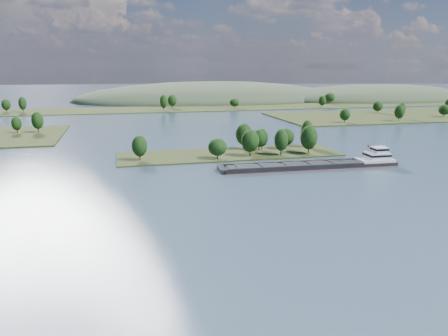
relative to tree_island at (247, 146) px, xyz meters
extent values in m
plane|color=#384B61|center=(-7.67, -59.07, -4.05)|extent=(1800.00, 1800.00, 0.00)
cube|color=#283317|center=(-7.67, 0.93, -4.05)|extent=(100.00, 30.00, 1.20)
cylinder|color=black|center=(13.54, -7.92, -1.53)|extent=(0.50, 0.50, 3.83)
ellipsoid|color=black|center=(13.54, -7.92, 3.34)|extent=(6.19, 6.19, 9.85)
cylinder|color=black|center=(1.66, 9.82, -1.45)|extent=(0.50, 0.50, 3.99)
ellipsoid|color=black|center=(1.66, 9.82, 3.62)|extent=(8.10, 8.10, 10.26)
cylinder|color=black|center=(-0.46, -6.83, -1.54)|extent=(0.50, 0.50, 3.83)
ellipsoid|color=black|center=(-0.46, -6.83, 3.33)|extent=(8.02, 8.02, 9.84)
cylinder|color=black|center=(7.41, 4.55, -1.82)|extent=(0.50, 0.50, 3.25)
ellipsoid|color=black|center=(7.41, 4.55, 2.31)|extent=(5.81, 5.81, 8.37)
cylinder|color=black|center=(-15.73, -9.49, -1.99)|extent=(0.50, 0.50, 2.92)
ellipsoid|color=black|center=(-15.73, -9.49, 1.72)|extent=(8.06, 8.06, 7.50)
cylinder|color=black|center=(-47.98, -4.70, -1.71)|extent=(0.50, 0.50, 3.47)
ellipsoid|color=black|center=(-47.98, -4.70, 2.70)|extent=(6.44, 6.44, 8.93)
cylinder|color=black|center=(9.21, 5.76, -1.79)|extent=(0.50, 0.50, 3.32)
ellipsoid|color=black|center=(9.21, 5.76, 2.43)|extent=(5.80, 5.80, 8.53)
cylinder|color=black|center=(33.00, 7.99, -1.30)|extent=(0.50, 0.50, 4.31)
ellipsoid|color=black|center=(33.00, 7.99, 4.18)|extent=(6.09, 6.09, 11.08)
cylinder|color=black|center=(26.54, -8.33, -1.33)|extent=(0.50, 0.50, 4.23)
ellipsoid|color=black|center=(26.54, -8.33, 4.05)|extent=(7.77, 7.77, 10.88)
cylinder|color=black|center=(21.09, 5.62, -1.83)|extent=(0.50, 0.50, 3.24)
ellipsoid|color=black|center=(21.09, 5.62, 2.28)|extent=(8.03, 8.03, 8.32)
cylinder|color=black|center=(-102.31, 88.77, -1.24)|extent=(0.50, 0.50, 4.03)
ellipsoid|color=black|center=(-102.31, 88.77, 3.88)|extent=(6.83, 6.83, 10.35)
cylinder|color=black|center=(-113.95, 89.05, -1.67)|extent=(0.50, 0.50, 3.17)
ellipsoid|color=black|center=(-113.95, 89.05, 2.36)|extent=(5.70, 5.70, 8.14)
cylinder|color=black|center=(97.28, 87.59, -1.64)|extent=(0.50, 0.50, 3.22)
ellipsoid|color=black|center=(97.28, 87.59, 2.45)|extent=(7.28, 7.28, 8.27)
cylinder|color=black|center=(189.70, 101.36, -1.66)|extent=(0.50, 0.50, 3.17)
ellipsoid|color=black|center=(189.70, 101.36, 2.37)|extent=(8.85, 8.85, 8.15)
cylinder|color=black|center=(139.50, 86.52, -1.31)|extent=(0.50, 0.50, 3.87)
ellipsoid|color=black|center=(139.50, 86.52, 3.61)|extent=(7.26, 7.26, 9.96)
cylinder|color=black|center=(150.37, 99.06, -1.34)|extent=(0.50, 0.50, 3.82)
ellipsoid|color=black|center=(150.37, 99.06, 3.51)|extent=(5.28, 5.28, 9.82)
cylinder|color=black|center=(155.49, 138.64, -1.61)|extent=(0.50, 0.50, 3.27)
ellipsoid|color=black|center=(155.49, 138.64, 2.55)|extent=(8.29, 8.29, 8.41)
cylinder|color=black|center=(235.76, 151.07, -1.68)|extent=(0.50, 0.50, 3.15)
cube|color=#283317|center=(-7.67, 220.93, -4.05)|extent=(900.00, 60.00, 1.20)
cylinder|color=black|center=(-148.07, 220.37, -1.61)|extent=(0.50, 0.50, 3.69)
ellipsoid|color=black|center=(-148.07, 220.37, 3.09)|extent=(7.25, 7.25, 9.49)
cylinder|color=black|center=(135.46, 200.38, -1.61)|extent=(0.50, 0.50, 3.68)
ellipsoid|color=black|center=(135.46, 200.38, 3.07)|extent=(7.14, 7.14, 9.46)
cylinder|color=black|center=(-5.66, 224.96, -1.40)|extent=(0.50, 0.50, 4.09)
ellipsoid|color=black|center=(-5.66, 224.96, 3.80)|extent=(8.32, 8.32, 10.52)
cylinder|color=black|center=(161.62, 236.45, -1.57)|extent=(0.50, 0.50, 3.75)
ellipsoid|color=black|center=(161.62, 236.45, 3.20)|extent=(10.92, 10.92, 9.65)
cylinder|color=black|center=(-134.50, 217.91, -1.29)|extent=(0.50, 0.50, 4.32)
ellipsoid|color=black|center=(-134.50, 217.91, 4.20)|extent=(6.55, 6.55, 11.11)
cylinder|color=black|center=(51.36, 211.91, -1.96)|extent=(0.50, 0.50, 2.99)
ellipsoid|color=black|center=(51.36, 211.91, 1.84)|extent=(9.02, 9.02, 7.68)
cylinder|color=black|center=(-15.86, 203.93, -1.16)|extent=(0.50, 0.50, 4.59)
ellipsoid|color=black|center=(-15.86, 203.93, 4.67)|extent=(6.60, 6.60, 11.79)
ellipsoid|color=#384731|center=(252.33, 290.93, -4.05)|extent=(260.00, 140.00, 36.00)
ellipsoid|color=#384731|center=(52.33, 320.93, -4.05)|extent=(320.00, 160.00, 44.00)
cube|color=black|center=(17.17, -31.82, -3.61)|extent=(71.23, 11.12, 1.95)
cube|color=maroon|center=(17.17, -31.82, -4.01)|extent=(71.42, 11.30, 0.22)
cube|color=black|center=(10.22, -27.25, -2.36)|extent=(55.00, 2.10, 0.71)
cube|color=black|center=(9.94, -35.94, -2.36)|extent=(55.00, 2.10, 0.71)
cube|color=black|center=(10.08, -31.59, -2.50)|extent=(53.47, 9.67, 0.27)
cube|color=black|center=(-9.43, -30.97, -2.23)|extent=(8.21, 7.53, 0.31)
cube|color=black|center=(0.32, -31.28, -2.23)|extent=(8.21, 7.53, 0.31)
cube|color=black|center=(10.08, -31.59, -2.23)|extent=(8.21, 7.53, 0.31)
cube|color=black|center=(19.83, -31.90, -2.23)|extent=(8.21, 7.53, 0.31)
cube|color=black|center=(29.59, -32.21, -2.23)|extent=(8.21, 7.53, 0.31)
cube|color=black|center=(-18.75, -30.68, -3.25)|extent=(2.91, 8.07, 1.77)
cylinder|color=black|center=(-17.86, -30.71, -2.01)|extent=(0.22, 0.22, 1.95)
cube|color=silver|center=(44.67, -32.69, -2.10)|extent=(14.46, 8.96, 1.06)
cube|color=silver|center=(45.55, -32.72, -0.32)|extent=(9.09, 7.38, 2.66)
cube|color=black|center=(45.55, -32.72, 0.03)|extent=(9.28, 7.56, 0.80)
cube|color=silver|center=(46.44, -32.75, 1.98)|extent=(5.49, 5.49, 1.95)
cube|color=black|center=(46.44, -32.75, 2.34)|extent=(5.67, 5.67, 0.71)
cube|color=silver|center=(46.44, -32.75, 3.05)|extent=(5.86, 5.86, 0.18)
cylinder|color=silver|center=(48.66, -32.82, 4.11)|extent=(0.18, 0.18, 2.31)
cylinder|color=black|center=(42.98, -29.97, 3.23)|extent=(0.46, 0.46, 1.06)
camera|label=1|loc=(-56.18, -186.84, 35.12)|focal=35.00mm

